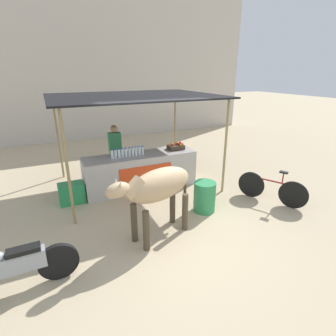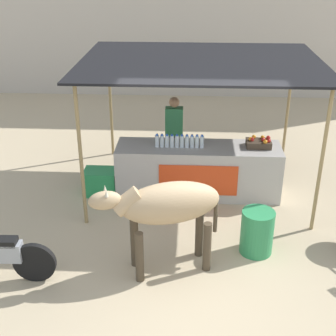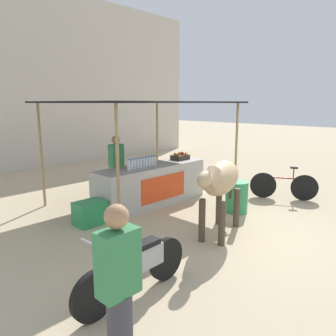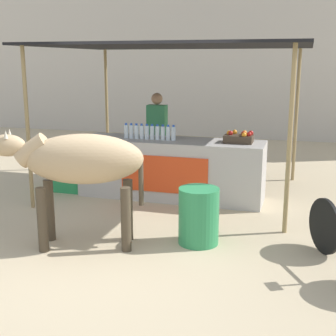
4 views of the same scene
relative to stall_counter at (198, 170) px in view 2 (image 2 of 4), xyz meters
name	(u,v)px [view 2 (image 2 of 4)]	position (x,y,z in m)	size (l,w,h in m)	color
ground_plane	(198,264)	(0.00, -2.20, -0.48)	(60.00, 60.00, 0.00)	tan
stall_counter	(198,170)	(0.00, 0.00, 0.00)	(3.00, 0.82, 0.96)	#B2ADA8
stall_awning	(201,66)	(0.00, 0.30, 1.89)	(4.20, 3.20, 2.46)	black
water_bottle_row	(179,141)	(-0.35, -0.05, 0.59)	(0.88, 0.07, 0.25)	silver
fruit_crate	(259,143)	(1.08, 0.05, 0.55)	(0.44, 0.32, 0.18)	#3F3326
vendor_behind_counter	(174,136)	(-0.48, 0.75, 0.37)	(0.34, 0.22, 1.65)	#383842
cooler_box	(101,182)	(-1.82, -0.10, -0.24)	(0.60, 0.44, 0.48)	#268C4C
water_barrel	(257,232)	(0.88, -1.82, -0.13)	(0.50, 0.50, 0.70)	#2D8C51
cow	(166,206)	(-0.47, -2.29, 0.55)	(1.84, 0.92, 1.44)	tan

